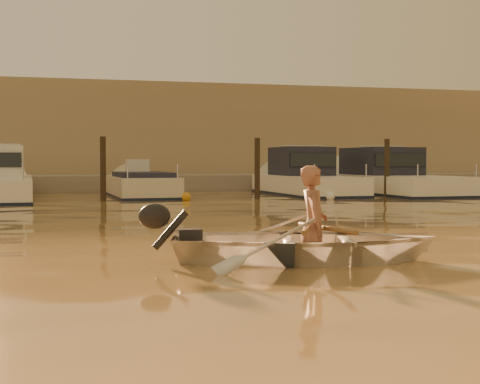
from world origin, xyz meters
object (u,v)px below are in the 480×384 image
object	(u,v)px
person	(313,225)
moored_boat_4	(307,178)
moored_boat_3	(142,190)
waterfront_building	(80,136)
dinghy	(305,243)
moored_boat_5	(391,177)

from	to	relation	value
person	moored_boat_4	world-z (taller)	moored_boat_4
moored_boat_3	moored_boat_4	distance (m)	6.10
moored_boat_3	waterfront_building	world-z (taller)	waterfront_building
person	moored_boat_3	bearing A→B (deg)	14.18
dinghy	person	world-z (taller)	person
moored_boat_4	moored_boat_5	bearing A→B (deg)	0.00
moored_boat_3	moored_boat_4	world-z (taller)	moored_boat_4
dinghy	moored_boat_4	bearing A→B (deg)	-6.27
person	moored_boat_4	distance (m)	17.69
moored_boat_5	dinghy	bearing A→B (deg)	-120.88
dinghy	moored_boat_3	world-z (taller)	moored_boat_3
dinghy	moored_boat_3	xyz separation A→B (m)	(0.37, 16.48, -0.00)
person	waterfront_building	xyz separation A→B (m)	(-1.05, 27.51, 1.94)
person	moored_boat_5	world-z (taller)	moored_boat_5
moored_boat_3	moored_boat_5	world-z (taller)	moored_boat_5
moored_boat_4	moored_boat_5	world-z (taller)	same
moored_boat_4	waterfront_building	world-z (taller)	waterfront_building
waterfront_building	moored_boat_5	bearing A→B (deg)	-45.51
person	moored_boat_4	bearing A→B (deg)	-5.95
moored_boat_3	moored_boat_5	bearing A→B (deg)	0.00
person	waterfront_building	world-z (taller)	waterfront_building
moored_boat_4	dinghy	bearing A→B (deg)	-111.41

